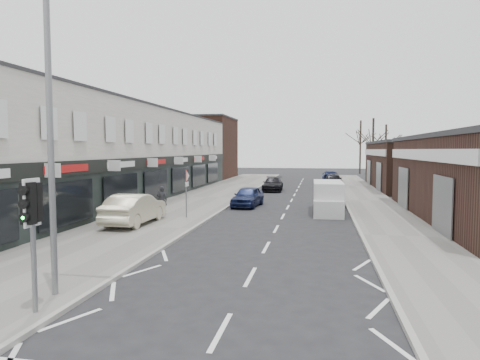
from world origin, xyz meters
The scene contains 20 objects.
ground centered at (0.00, 0.00, 0.00)m, with size 160.00×160.00×0.00m, color black.
pavement_left centered at (-6.75, 22.00, 0.06)m, with size 5.50×64.00×0.12m, color slate.
pavement_right centered at (5.75, 22.00, 0.06)m, with size 3.50×64.00×0.12m, color slate.
shop_terrace_left centered at (-13.50, 19.50, 3.55)m, with size 8.00×41.00×7.10m, color silver.
brick_block_far centered at (-13.50, 45.00, 4.00)m, with size 8.00×10.00×8.00m, color #41241B.
right_unit_far centered at (12.50, 34.00, 2.25)m, with size 10.00×16.00×4.50m, color #362118.
tree_far_a centered at (9.00, 48.00, 0.00)m, with size 3.60×3.60×8.00m, color #382D26, non-canonical shape.
tree_far_b centered at (11.50, 54.00, 0.00)m, with size 3.60×3.60×7.50m, color #382D26, non-canonical shape.
tree_far_c centered at (8.50, 60.00, 0.00)m, with size 3.60×3.60×8.50m, color #382D26, non-canonical shape.
traffic_light centered at (-4.40, -2.02, 2.41)m, with size 0.28×0.60×3.10m.
street_lamp centered at (-4.53, -0.80, 4.62)m, with size 2.23×0.22×8.00m.
warning_sign centered at (-5.16, 12.00, 2.20)m, with size 0.12×0.80×2.70m.
white_van centered at (2.59, 15.95, 0.90)m, with size 1.80×4.93×1.91m.
sedan_on_pavement centered at (-7.13, 9.48, 0.89)m, with size 1.63×4.68×1.54m, color beige.
pedestrian centered at (-6.95, 12.85, 0.94)m, with size 0.60×0.39×1.64m, color black.
parked_car_left_a centered at (-2.73, 17.92, 0.68)m, with size 1.62×4.02×1.37m, color #161F45.
parked_car_left_b centered at (-2.20, 29.16, 0.64)m, with size 1.78×4.39×1.27m, color black.
parked_car_right_a centered at (2.91, 19.33, 0.79)m, with size 1.67×4.78×1.58m, color silver.
parked_car_right_b centered at (3.49, 33.83, 0.74)m, with size 1.75×4.34×1.48m, color black.
parked_car_right_c centered at (3.37, 42.48, 0.65)m, with size 1.82×4.48×1.30m, color #161E45.
Camera 1 is at (2.01, -10.63, 3.87)m, focal length 32.00 mm.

